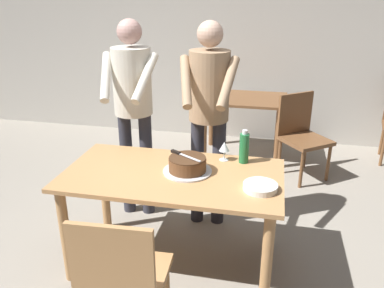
{
  "coord_description": "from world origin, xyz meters",
  "views": [
    {
      "loc": [
        0.64,
        -2.35,
        1.94
      ],
      "look_at": [
        0.1,
        0.19,
        0.9
      ],
      "focal_mm": 36.62,
      "sensor_mm": 36.0,
      "label": 1
    }
  ],
  "objects": [
    {
      "name": "cake_knife",
      "position": [
        0.04,
        0.08,
        0.87
      ],
      "size": [
        0.24,
        0.16,
        0.02
      ],
      "color": "silver",
      "rests_on": "cake_on_platter"
    },
    {
      "name": "ground_plane",
      "position": [
        0.0,
        0.0,
        0.0
      ],
      "size": [
        14.0,
        14.0,
        0.0
      ],
      "primitive_type": "plane",
      "color": "gray"
    },
    {
      "name": "main_dining_table",
      "position": [
        0.0,
        0.0,
        0.63
      ],
      "size": [
        1.51,
        0.8,
        0.75
      ],
      "color": "tan",
      "rests_on": "ground_plane"
    },
    {
      "name": "water_bottle",
      "position": [
        0.46,
        0.29,
        0.86
      ],
      "size": [
        0.07,
        0.07,
        0.25
      ],
      "color": "#1E6B38",
      "rests_on": "main_dining_table"
    },
    {
      "name": "cake_on_platter",
      "position": [
        0.1,
        0.04,
        0.8
      ],
      "size": [
        0.34,
        0.34,
        0.11
      ],
      "color": "silver",
      "rests_on": "main_dining_table"
    },
    {
      "name": "chair_near_side",
      "position": [
        -0.08,
        -0.78,
        0.49
      ],
      "size": [
        0.46,
        0.46,
        0.9
      ],
      "color": "tan",
      "rests_on": "ground_plane"
    },
    {
      "name": "person_standing_beside",
      "position": [
        -0.5,
        0.64,
        1.08
      ],
      "size": [
        0.47,
        0.56,
        1.72
      ],
      "color": "#2D2D38",
      "rests_on": "ground_plane"
    },
    {
      "name": "person_cutting_cake",
      "position": [
        0.14,
        0.61,
        1.08
      ],
      "size": [
        0.47,
        0.56,
        1.72
      ],
      "color": "#2D2D38",
      "rests_on": "ground_plane"
    },
    {
      "name": "plate_stack",
      "position": [
        0.6,
        -0.11,
        0.77
      ],
      "size": [
        0.22,
        0.22,
        0.04
      ],
      "color": "white",
      "rests_on": "main_dining_table"
    },
    {
      "name": "background_chair_1",
      "position": [
        0.96,
        1.75,
        0.49
      ],
      "size": [
        0.62,
        0.62,
        0.9
      ],
      "color": "brown",
      "rests_on": "ground_plane"
    },
    {
      "name": "back_wall",
      "position": [
        0.0,
        2.85,
        1.35
      ],
      "size": [
        10.0,
        0.12,
        2.7
      ],
      "primitive_type": "cube",
      "color": "#BCB7AD",
      "rests_on": "ground_plane"
    },
    {
      "name": "wine_glass_near",
      "position": [
        0.32,
        0.3,
        0.85
      ],
      "size": [
        0.08,
        0.08,
        0.14
      ],
      "color": "silver",
      "rests_on": "main_dining_table"
    },
    {
      "name": "background_table",
      "position": [
        0.3,
        2.15,
        0.58
      ],
      "size": [
        1.0,
        0.7,
        0.74
      ],
      "color": "brown",
      "rests_on": "ground_plane"
    }
  ]
}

